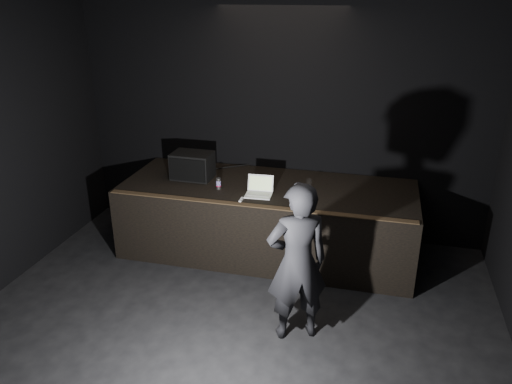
{
  "coord_description": "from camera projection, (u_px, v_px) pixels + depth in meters",
  "views": [
    {
      "loc": [
        1.41,
        -3.46,
        3.51
      ],
      "look_at": [
        -0.06,
        2.3,
        1.07
      ],
      "focal_mm": 35.0,
      "sensor_mm": 36.0,
      "label": 1
    }
  ],
  "objects": [
    {
      "name": "laptop",
      "position": [
        259.0,
        190.0,
        6.53
      ],
      "size": [
        0.35,
        0.32,
        0.23
      ],
      "rotation": [
        0.0,
        0.0,
        0.05
      ],
      "color": "white",
      "rests_on": "stage_riser"
    },
    {
      "name": "person",
      "position": [
        297.0,
        263.0,
        5.13
      ],
      "size": [
        0.77,
        0.65,
        1.78
      ],
      "primitive_type": "imported",
      "rotation": [
        0.0,
        0.0,
        3.57
      ],
      "color": "black",
      "rests_on": "ground"
    },
    {
      "name": "cable",
      "position": [
        231.0,
        167.0,
        7.52
      ],
      "size": [
        0.85,
        0.6,
        0.02
      ],
      "primitive_type": "cylinder",
      "rotation": [
        0.0,
        1.57,
        0.61
      ],
      "color": "black",
      "rests_on": "stage_riser"
    },
    {
      "name": "beer_can",
      "position": [
        219.0,
        183.0,
        6.69
      ],
      "size": [
        0.06,
        0.06,
        0.15
      ],
      "color": "silver",
      "rests_on": "stage_riser"
    },
    {
      "name": "room_walls",
      "position": [
        192.0,
        188.0,
        3.99
      ],
      "size": [
        6.1,
        7.1,
        3.52
      ],
      "color": "black",
      "rests_on": "ground"
    },
    {
      "name": "riser_lip",
      "position": [
        255.0,
        206.0,
        6.19
      ],
      "size": [
        3.92,
        0.1,
        0.01
      ],
      "primitive_type": "cube",
      "color": "brown",
      "rests_on": "stage_riser"
    },
    {
      "name": "plastic_cup",
      "position": [
        309.0,
        183.0,
        6.79
      ],
      "size": [
        0.08,
        0.08,
        0.1
      ],
      "primitive_type": "cylinder",
      "color": "white",
      "rests_on": "stage_riser"
    },
    {
      "name": "stage_riser",
      "position": [
        267.0,
        219.0,
        7.01
      ],
      "size": [
        4.0,
        1.5,
        1.0
      ],
      "primitive_type": "cube",
      "color": "black",
      "rests_on": "ground"
    },
    {
      "name": "wii_remote",
      "position": [
        241.0,
        200.0,
        6.34
      ],
      "size": [
        0.04,
        0.14,
        0.03
      ],
      "primitive_type": "cube",
      "rotation": [
        0.0,
        0.0,
        0.02
      ],
      "color": "white",
      "rests_on": "stage_riser"
    },
    {
      "name": "stage_monitor",
      "position": [
        192.0,
        166.0,
        7.04
      ],
      "size": [
        0.56,
        0.42,
        0.37
      ],
      "rotation": [
        0.0,
        0.0,
        -0.02
      ],
      "color": "black",
      "rests_on": "stage_riser"
    }
  ]
}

